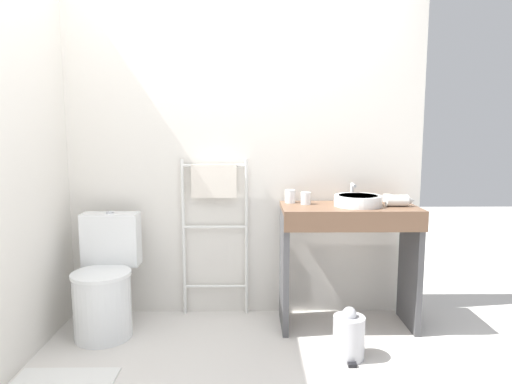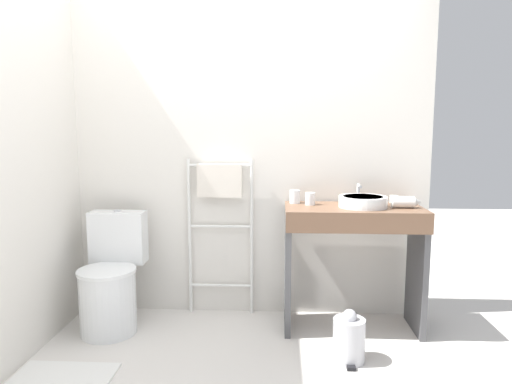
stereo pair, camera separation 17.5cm
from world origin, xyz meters
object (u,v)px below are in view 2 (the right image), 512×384
Objects in this scene: sink_basin at (363,201)px; cup_near_edge at (310,199)px; toilet at (111,283)px; towel_radiator at (220,202)px; trash_bin at (349,339)px; hair_dryer at (404,202)px; cup_near_wall at (295,197)px.

sink_basin is 0.36m from cup_near_edge.
towel_radiator is at bearing 23.62° from toilet.
sink_basin is 1.01× the size of trash_bin.
towel_radiator is at bearing 169.86° from hair_dryer.
cup_near_edge is 0.63m from hair_dryer.
trash_bin is at bearing -106.97° from sink_basin.
towel_radiator is 3.63× the size of trash_bin.
trash_bin is (1.59, -0.37, -0.19)m from toilet.
trash_bin is at bearing -13.02° from toilet.
toilet is 0.69× the size of towel_radiator.
cup_near_edge is at bearing -33.78° from cup_near_wall.
towel_radiator is 3.61× the size of sink_basin.
toilet reaches higher than trash_bin.
towel_radiator is 0.56m from cup_near_wall.
cup_near_wall is 0.13m from cup_near_edge.
towel_radiator is 13.68× the size of cup_near_edge.
towel_radiator reaches higher than sink_basin.
sink_basin is at bearing 179.37° from hair_dryer.
cup_near_wall reaches higher than sink_basin.
cup_near_edge is 0.96m from trash_bin.
cup_near_edge reaches higher than sink_basin.
hair_dryer is (0.27, -0.00, 0.00)m from sink_basin.
toilet is 2.08m from hair_dryer.
toilet is 4.15× the size of hair_dryer.
hair_dryer is (0.73, -0.15, -0.01)m from cup_near_wall.
cup_near_edge is at bearing 172.84° from hair_dryer.
toilet is at bearing -169.47° from cup_near_wall.
trash_bin is (0.21, -0.53, -0.77)m from cup_near_edge.
cup_near_wall is 1.03m from trash_bin.
hair_dryer is at bearing -11.51° from cup_near_wall.
towel_radiator reaches higher than hair_dryer.
trash_bin is at bearing -62.49° from cup_near_wall.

